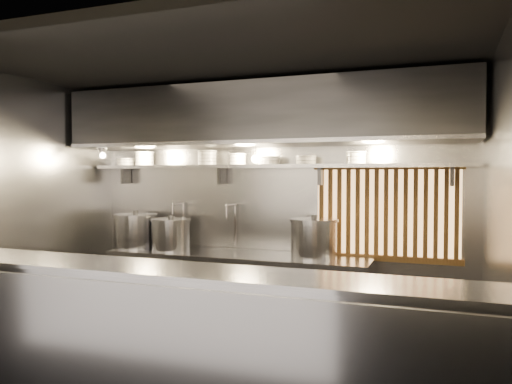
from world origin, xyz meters
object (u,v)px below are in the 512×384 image
Objects in this scene: pendant_bulb at (255,159)px; stock_pot_left at (171,234)px; stock_pot_right at (314,238)px; heat_lamp at (102,151)px; stock_pot_mid at (136,231)px.

stock_pot_left is (-1.01, -0.12, -0.87)m from pendant_bulb.
stock_pot_left is 1.70m from stock_pot_right.
stock_pot_right is at bearing 2.33° from stock_pot_left.
stock_pot_right reaches higher than stock_pot_left.
pendant_bulb is at bearing 175.81° from stock_pot_right.
heat_lamp is 2.68m from stock_pot_right.
pendant_bulb is 1.34m from stock_pot_left.
heat_lamp is at bearing -169.00° from pendant_bulb.
heat_lamp reaches higher than stock_pot_mid.
stock_pot_mid is 0.99× the size of stock_pot_right.
stock_pot_left is at bearing -173.29° from pendant_bulb.
stock_pot_mid reaches higher than stock_pot_left.
stock_pot_left is at bearing -177.67° from stock_pot_right.
stock_pot_right reaches higher than stock_pot_mid.
heat_lamp reaches higher than pendant_bulb.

